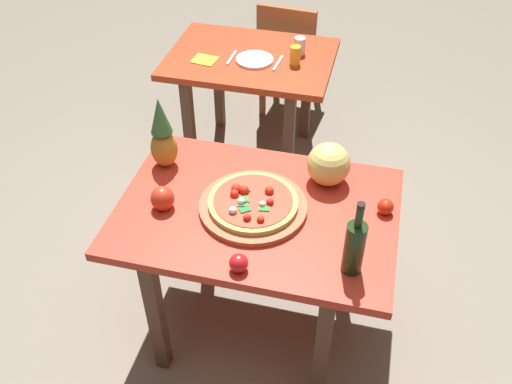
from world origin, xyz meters
TOP-DOWN VIEW (x-y plane):
  - ground_plane at (0.00, 0.00)m, footprint 10.00×10.00m
  - display_table at (0.00, 0.00)m, footprint 1.16×0.81m
  - background_table at (-0.36, 1.29)m, footprint 0.98×0.72m
  - dining_chair at (-0.23, 1.88)m, footprint 0.44×0.44m
  - pizza_board at (-0.02, -0.01)m, footprint 0.45×0.45m
  - pizza at (-0.02, -0.01)m, footprint 0.37×0.37m
  - wine_bottle at (0.42, -0.24)m, footprint 0.08×0.08m
  - pineapple_left at (-0.47, 0.19)m, footprint 0.12×0.12m
  - melon at (0.25, 0.25)m, footprint 0.19×0.19m
  - bell_pepper at (-0.38, -0.09)m, footprint 0.10×0.10m
  - tomato_near_board at (0.51, 0.10)m, footprint 0.07×0.07m
  - tomato_by_bottle at (0.01, -0.34)m, footprint 0.07×0.07m
  - drinking_glass_juice at (-0.08, 1.26)m, footprint 0.06×0.06m
  - drinking_glass_water at (-0.08, 1.39)m, footprint 0.07×0.07m
  - dinner_plate at (-0.32, 1.23)m, footprint 0.22×0.22m
  - fork_utensil at (-0.46, 1.23)m, footprint 0.02×0.18m
  - knife_utensil at (-0.18, 1.23)m, footprint 0.03×0.18m
  - napkin_folded at (-0.61, 1.17)m, footprint 0.16×0.14m

SIDE VIEW (x-z plane):
  - ground_plane at x=0.00m, z-range 0.00..0.00m
  - dining_chair at x=-0.23m, z-range 0.06..0.91m
  - background_table at x=-0.36m, z-range 0.25..0.99m
  - display_table at x=0.00m, z-range 0.27..1.01m
  - napkin_folded at x=-0.61m, z-range 0.74..0.74m
  - fork_utensil at x=-0.46m, z-range 0.74..0.75m
  - knife_utensil at x=-0.18m, z-range 0.74..0.75m
  - dinner_plate at x=-0.32m, z-range 0.74..0.75m
  - pizza_board at x=-0.02m, z-range 0.74..0.76m
  - tomato_near_board at x=0.51m, z-range 0.74..0.81m
  - tomato_by_bottle at x=0.01m, z-range 0.74..0.81m
  - pizza at x=-0.02m, z-range 0.75..0.81m
  - bell_pepper at x=-0.38m, z-range 0.73..0.84m
  - drinking_glass_water at x=-0.08m, z-range 0.74..0.84m
  - drinking_glass_juice at x=-0.08m, z-range 0.74..0.85m
  - melon at x=0.25m, z-range 0.74..0.93m
  - wine_bottle at x=0.42m, z-range 0.70..1.02m
  - pineapple_left at x=-0.47m, z-range 0.72..1.07m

